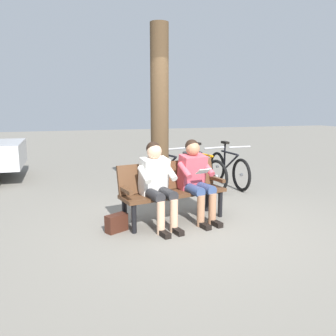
# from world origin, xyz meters

# --- Properties ---
(ground_plane) EXTENTS (40.00, 40.00, 0.00)m
(ground_plane) POSITION_xyz_m (0.00, 0.00, 0.00)
(ground_plane) COLOR slate
(bench) EXTENTS (1.66, 0.78, 0.87)m
(bench) POSITION_xyz_m (0.20, -0.22, 0.51)
(bench) COLOR #51331E
(bench) RESTS_ON ground
(person_reading) EXTENTS (0.54, 0.81, 1.20)m
(person_reading) POSITION_xyz_m (-0.14, -0.12, 0.66)
(person_reading) COLOR #D84C59
(person_reading) RESTS_ON ground
(person_companion) EXTENTS (0.54, 0.81, 1.20)m
(person_companion) POSITION_xyz_m (0.48, 0.01, 0.66)
(person_companion) COLOR white
(person_companion) RESTS_ON ground
(handbag) EXTENTS (0.33, 0.26, 0.24)m
(handbag) POSITION_xyz_m (1.07, 0.04, 0.12)
(handbag) COLOR #3F1E14
(handbag) RESTS_ON ground
(tree_trunk) EXTENTS (0.32, 0.32, 3.09)m
(tree_trunk) POSITION_xyz_m (0.03, -1.41, 1.54)
(tree_trunk) COLOR #4C3823
(tree_trunk) RESTS_ON ground
(litter_bin) EXTENTS (0.38, 0.38, 0.81)m
(litter_bin) POSITION_xyz_m (-0.67, -1.57, 0.41)
(litter_bin) COLOR slate
(litter_bin) RESTS_ON ground
(bicycle_silver) EXTENTS (0.48, 1.68, 0.94)m
(bicycle_silver) POSITION_xyz_m (-1.67, -1.97, 0.36)
(bicycle_silver) COLOR black
(bicycle_silver) RESTS_ON ground
(bicycle_black) EXTENTS (0.54, 1.65, 0.94)m
(bicycle_black) POSITION_xyz_m (-1.04, -1.97, 0.36)
(bicycle_black) COLOR black
(bicycle_black) RESTS_ON ground
(bicycle_purple) EXTENTS (0.59, 1.64, 0.94)m
(bicycle_purple) POSITION_xyz_m (-0.30, -2.08, 0.36)
(bicycle_purple) COLOR black
(bicycle_purple) RESTS_ON ground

